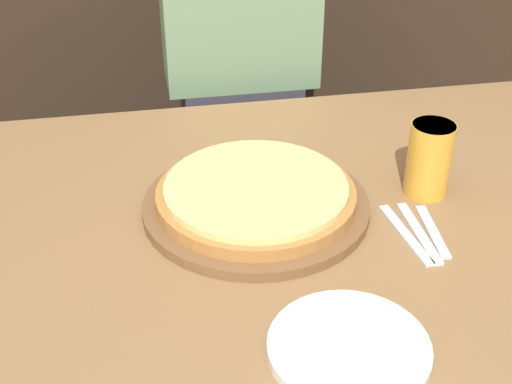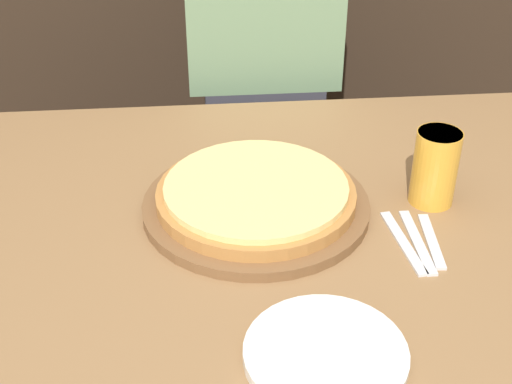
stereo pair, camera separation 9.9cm
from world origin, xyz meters
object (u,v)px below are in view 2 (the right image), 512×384
object	(u,v)px
dinner_plate	(326,354)
spoon	(432,241)
fork	(403,242)
beer_glass	(435,165)
pizza_on_board	(256,199)
dinner_knife	(417,242)
diner_person	(262,92)

from	to	relation	value
dinner_plate	spoon	size ratio (longest dim) A/B	1.49
fork	spoon	world-z (taller)	same
beer_glass	pizza_on_board	bearing A→B (deg)	-179.29
dinner_plate	dinner_knife	bearing A→B (deg)	51.22
pizza_on_board	dinner_plate	world-z (taller)	pizza_on_board
dinner_knife	dinner_plate	bearing A→B (deg)	-128.78
pizza_on_board	spoon	distance (m)	0.32
pizza_on_board	spoon	size ratio (longest dim) A/B	2.67
fork	dinner_knife	world-z (taller)	same
pizza_on_board	dinner_knife	distance (m)	0.30
beer_glass	dinner_plate	world-z (taller)	beer_glass
diner_person	fork	bearing A→B (deg)	-77.51
pizza_on_board	dinner_plate	bearing A→B (deg)	-80.32
spoon	diner_person	xyz separation A→B (m)	(-0.22, 0.76, -0.06)
dinner_plate	spoon	bearing A→B (deg)	47.94
diner_person	beer_glass	bearing A→B (deg)	-68.19
fork	dinner_knife	size ratio (longest dim) A/B	1.00
pizza_on_board	diner_person	world-z (taller)	diner_person
dinner_knife	diner_person	size ratio (longest dim) A/B	0.14
pizza_on_board	diner_person	xyz separation A→B (m)	(0.07, 0.64, -0.09)
fork	diner_person	xyz separation A→B (m)	(-0.17, 0.76, -0.06)
dinner_plate	spoon	world-z (taller)	dinner_plate
dinner_plate	spoon	xyz separation A→B (m)	(0.23, 0.25, -0.01)
pizza_on_board	dinner_knife	xyz separation A→B (m)	(0.27, -0.12, -0.02)
dinner_knife	spoon	bearing A→B (deg)	0.00
pizza_on_board	fork	size ratio (longest dim) A/B	2.27
pizza_on_board	fork	bearing A→B (deg)	-26.92
dinner_plate	pizza_on_board	bearing A→B (deg)	99.68
dinner_plate	fork	xyz separation A→B (m)	(0.18, 0.25, -0.01)
pizza_on_board	beer_glass	size ratio (longest dim) A/B	2.89
spoon	beer_glass	bearing A→B (deg)	74.50
spoon	diner_person	world-z (taller)	diner_person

